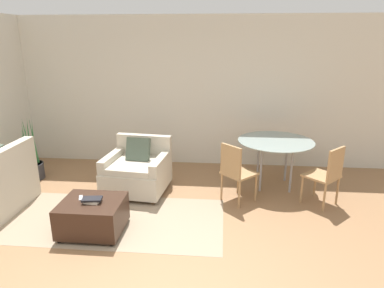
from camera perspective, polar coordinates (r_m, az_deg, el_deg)
name	(u,v)px	position (r m, az deg, el deg)	size (l,w,h in m)	color
ground_plane	(132,274)	(3.84, -9.98, -20.59)	(20.00, 20.00, 0.00)	#936B47
wall_back	(175,92)	(6.47, -2.77, 8.59)	(12.00, 0.06, 2.75)	beige
area_rug	(112,219)	(4.85, -13.21, -12.11)	(3.00, 1.42, 0.01)	gray
armchair	(138,171)	(5.49, -9.07, -4.40)	(1.01, 1.00, 0.86)	beige
ottoman	(93,215)	(4.53, -16.22, -11.31)	(0.75, 0.66, 0.42)	#382319
book_stack	(92,200)	(4.40, -16.30, -8.95)	(0.25, 0.17, 0.06)	beige
tv_remote_primary	(81,198)	(4.56, -18.05, -8.51)	(0.09, 0.14, 0.01)	#B7B7BC
potted_plant	(31,165)	(6.54, -25.24, -3.26)	(0.41, 0.41, 1.10)	#333338
dining_table	(275,145)	(5.64, 13.74, -0.22)	(1.20, 1.20, 0.78)	#8C9E99
dining_chair_near_left	(235,169)	(5.02, 7.23, -4.22)	(0.59, 0.59, 0.90)	tan
dining_chair_near_right	(328,172)	(5.24, 21.66, -4.43)	(0.59, 0.59, 0.90)	tan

